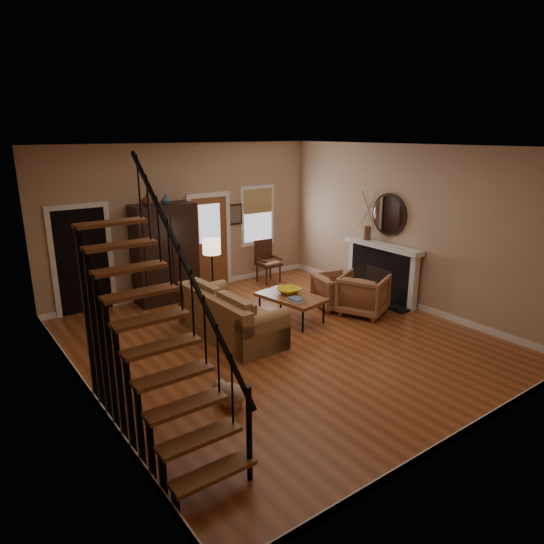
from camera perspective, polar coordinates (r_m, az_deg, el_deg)
room at (r=9.29m, az=-7.55°, el=3.48°), size 7.00×7.33×3.30m
staircase at (r=5.63m, az=-13.70°, el=-4.34°), size 0.94×2.80×3.20m
fireplace at (r=10.70m, az=12.91°, el=0.67°), size 0.33×1.95×2.30m
armoire at (r=10.49m, az=-12.48°, el=2.15°), size 1.30×0.60×2.10m
vase_a at (r=10.05m, az=-14.49°, el=8.24°), size 0.24×0.24×0.25m
vase_b at (r=10.21m, az=-12.38°, el=8.39°), size 0.20×0.20×0.21m
sofa at (r=8.67m, az=-4.86°, el=-4.94°), size 0.99×2.22×0.82m
coffee_table at (r=9.40m, az=2.27°, el=-4.23°), size 0.96×1.40×0.50m
bowl at (r=9.44m, az=1.96°, el=-2.19°), size 0.44×0.44×0.11m
books at (r=9.02m, az=2.87°, el=-3.27°), size 0.24×0.32×0.06m
armchair_left at (r=9.84m, az=10.71°, el=-2.59°), size 1.17×1.16×0.81m
armchair_right at (r=10.10m, az=7.43°, el=-2.24°), size 0.94×0.92×0.71m
floor_lamp at (r=9.62m, az=-7.00°, el=-0.60°), size 0.40×0.40×1.53m
side_chair at (r=11.67m, az=-0.42°, el=1.22°), size 0.54×0.54×1.02m
dog at (r=6.64m, az=-4.75°, el=-14.22°), size 0.39×0.53×0.34m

